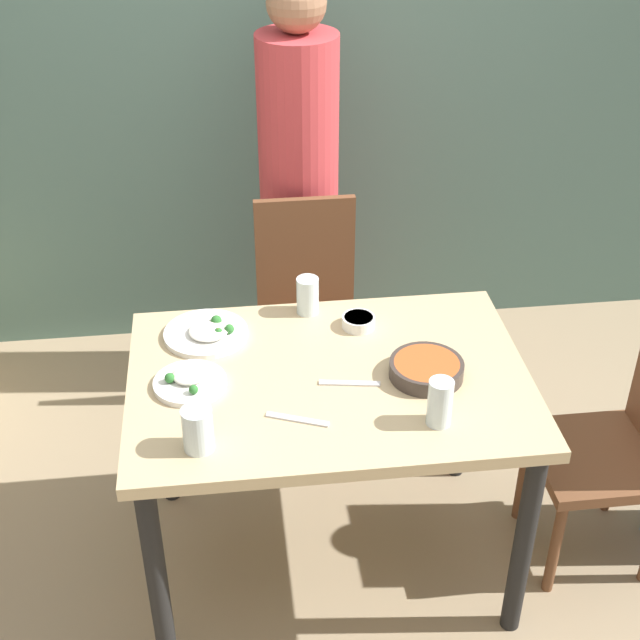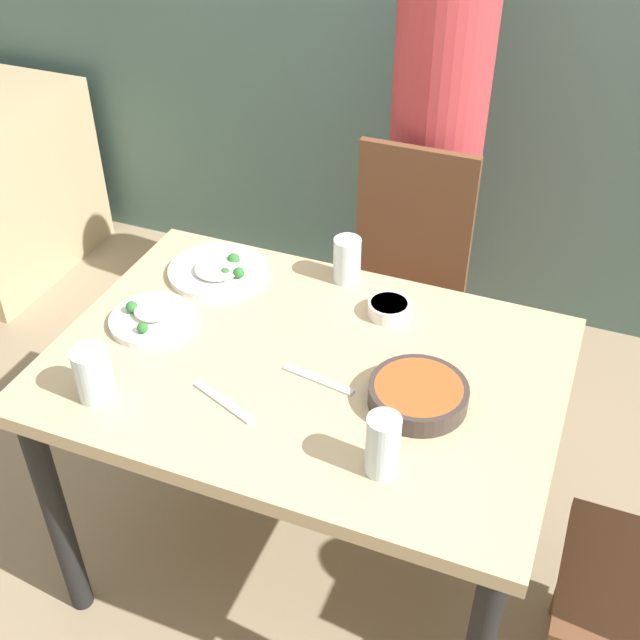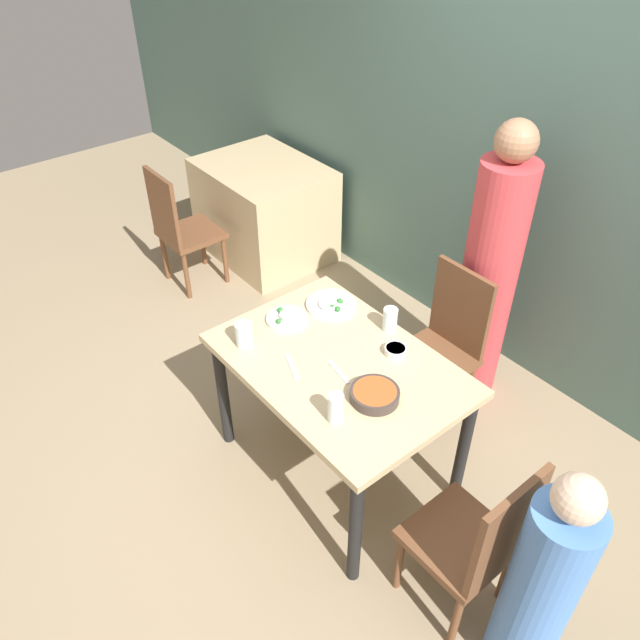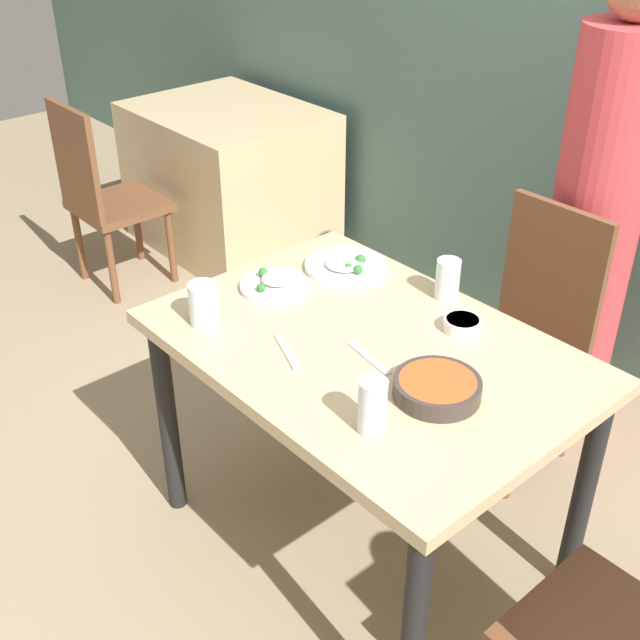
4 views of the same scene
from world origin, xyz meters
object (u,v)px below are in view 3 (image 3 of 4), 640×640
at_px(person_child, 540,588).
at_px(plate_rice_adult, 287,318).
at_px(bowl_curry, 375,394).
at_px(glass_water_tall, 244,335).
at_px(person_adult, 489,278).
at_px(chair_child_spot, 476,541).
at_px(chair_adult_spot, 443,343).

relative_size(person_child, plate_rice_adult, 5.47).
xyz_separation_m(bowl_curry, glass_water_tall, (-0.67, -0.24, 0.04)).
bearing_deg(person_adult, plate_rice_adult, -111.81).
height_order(chair_child_spot, bowl_curry, chair_child_spot).
distance_m(chair_child_spot, plate_rice_adult, 1.38).
distance_m(person_adult, person_child, 1.69).
height_order(chair_child_spot, person_adult, person_adult).
distance_m(chair_adult_spot, bowl_curry, 0.89).
bearing_deg(chair_child_spot, plate_rice_adult, -92.80).
distance_m(person_adult, plate_rice_adult, 1.16).
bearing_deg(glass_water_tall, chair_adult_spot, 68.64).
height_order(person_child, glass_water_tall, person_child).
relative_size(chair_adult_spot, glass_water_tall, 7.31).
bearing_deg(bowl_curry, person_child, -1.80).
xyz_separation_m(person_adult, plate_rice_adult, (-0.43, -1.08, -0.01)).
bearing_deg(chair_child_spot, bowl_curry, -92.60).
relative_size(chair_child_spot, plate_rice_adult, 4.34).
height_order(plate_rice_adult, glass_water_tall, glass_water_tall).
xyz_separation_m(chair_adult_spot, person_child, (1.21, -0.82, 0.05)).
relative_size(person_adult, plate_rice_adult, 7.87).
distance_m(person_child, glass_water_tall, 1.66).
relative_size(person_adult, bowl_curry, 7.65).
relative_size(chair_child_spot, person_child, 0.79).
distance_m(chair_child_spot, glass_water_tall, 1.38).
xyz_separation_m(chair_child_spot, person_adult, (-0.92, 1.14, 0.31)).
distance_m(chair_child_spot, person_child, 0.30).
height_order(chair_child_spot, glass_water_tall, chair_child_spot).
bearing_deg(chair_child_spot, glass_water_tall, -81.00).
relative_size(chair_adult_spot, chair_child_spot, 1.00).
bearing_deg(glass_water_tall, bowl_curry, 19.69).
distance_m(chair_child_spot, bowl_curry, 0.72).
distance_m(person_adult, glass_water_tall, 1.41).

